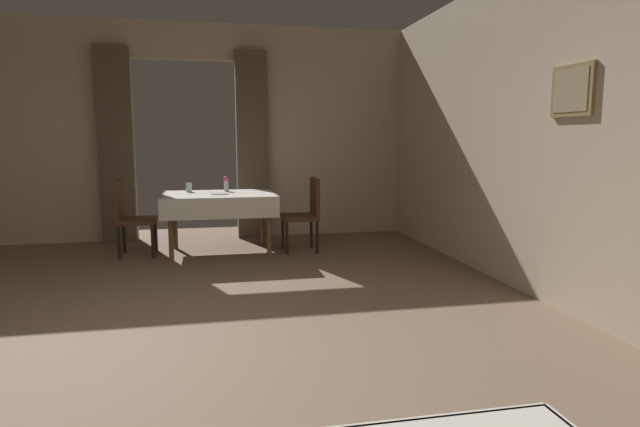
# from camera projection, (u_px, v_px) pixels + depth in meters

# --- Properties ---
(ground) EXTENTS (10.08, 10.08, 0.00)m
(ground) POSITION_uv_depth(u_px,v_px,m) (166.00, 350.00, 3.57)
(ground) COLOR #7A604C
(wall_right) EXTENTS (0.16, 8.40, 3.00)m
(wall_right) POSITION_uv_depth(u_px,v_px,m) (596.00, 127.00, 4.00)
(wall_right) COLOR beige
(wall_right) RESTS_ON ground
(wall_back) EXTENTS (6.40, 0.27, 3.00)m
(wall_back) POSITION_uv_depth(u_px,v_px,m) (186.00, 131.00, 7.41)
(wall_back) COLOR beige
(wall_back) RESTS_ON ground
(dining_table_mid) EXTENTS (1.37, 1.02, 0.75)m
(dining_table_mid) POSITION_uv_depth(u_px,v_px,m) (220.00, 201.00, 6.51)
(dining_table_mid) COLOR brown
(dining_table_mid) RESTS_ON ground
(chair_mid_right) EXTENTS (0.44, 0.44, 0.93)m
(chair_mid_right) POSITION_uv_depth(u_px,v_px,m) (306.00, 211.00, 6.68)
(chair_mid_right) COLOR black
(chair_mid_right) RESTS_ON ground
(chair_mid_left) EXTENTS (0.44, 0.44, 0.93)m
(chair_mid_left) POSITION_uv_depth(u_px,v_px,m) (130.00, 214.00, 6.37)
(chair_mid_left) COLOR black
(chair_mid_left) RESTS_ON ground
(flower_vase_mid) EXTENTS (0.07, 0.07, 0.20)m
(flower_vase_mid) POSITION_uv_depth(u_px,v_px,m) (226.00, 183.00, 6.77)
(flower_vase_mid) COLOR silver
(flower_vase_mid) RESTS_ON dining_table_mid
(plate_mid_b) EXTENTS (0.22, 0.22, 0.01)m
(plate_mid_b) POSITION_uv_depth(u_px,v_px,m) (219.00, 194.00, 6.43)
(plate_mid_b) COLOR white
(plate_mid_b) RESTS_ON dining_table_mid
(glass_mid_c) EXTENTS (0.08, 0.08, 0.12)m
(glass_mid_c) POSITION_uv_depth(u_px,v_px,m) (189.00, 187.00, 6.68)
(glass_mid_c) COLOR silver
(glass_mid_c) RESTS_ON dining_table_mid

